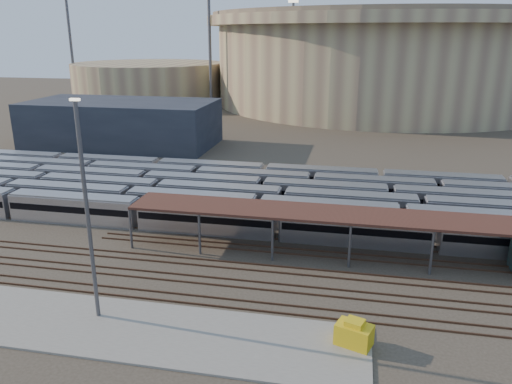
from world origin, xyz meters
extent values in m
plane|color=#383026|center=(0.00, 0.00, 0.00)|extent=(420.00, 420.00, 0.00)
cube|color=gray|center=(-5.00, -15.00, 0.10)|extent=(50.00, 9.00, 0.20)
cube|color=silver|center=(-9.99, 8.00, 1.80)|extent=(112.00, 2.90, 3.60)
cube|color=silver|center=(5.29, 12.20, 1.80)|extent=(112.00, 2.90, 3.60)
cube|color=silver|center=(8.05, 16.40, 1.80)|extent=(112.00, 2.90, 3.60)
cube|color=silver|center=(4.22, 20.60, 1.80)|extent=(112.00, 2.90, 3.60)
cube|color=silver|center=(-7.48, 24.80, 1.80)|extent=(112.00, 2.90, 3.60)
cube|color=silver|center=(3.08, 29.00, 1.80)|extent=(112.00, 2.90, 3.60)
cylinder|color=#505055|center=(-8.00, 1.30, 2.50)|extent=(0.30, 0.30, 5.00)
cylinder|color=#505055|center=(-8.00, 6.70, 2.50)|extent=(0.30, 0.30, 5.00)
cylinder|color=#505055|center=(0.57, 1.30, 2.50)|extent=(0.30, 0.30, 5.00)
cylinder|color=#505055|center=(0.57, 6.70, 2.50)|extent=(0.30, 0.30, 5.00)
cylinder|color=#505055|center=(9.14, 1.30, 2.50)|extent=(0.30, 0.30, 5.00)
cylinder|color=#505055|center=(9.14, 6.70, 2.50)|extent=(0.30, 0.30, 5.00)
cylinder|color=#505055|center=(17.71, 1.30, 2.50)|extent=(0.30, 0.30, 5.00)
cylinder|color=#505055|center=(17.71, 6.70, 2.50)|extent=(0.30, 0.30, 5.00)
cylinder|color=#505055|center=(26.29, 1.30, 2.50)|extent=(0.30, 0.30, 5.00)
cylinder|color=#505055|center=(26.29, 6.70, 2.50)|extent=(0.30, 0.30, 5.00)
cylinder|color=#505055|center=(34.86, 6.70, 2.50)|extent=(0.30, 0.30, 5.00)
cube|color=#351E15|center=(22.00, 4.00, 5.15)|extent=(60.00, 6.00, 0.30)
cube|color=#4C3323|center=(0.00, -1.75, 0.09)|extent=(170.00, 0.12, 0.18)
cube|color=#4C3323|center=(0.00, -0.25, 0.09)|extent=(170.00, 0.12, 0.18)
cube|color=#4C3323|center=(0.00, -5.75, 0.09)|extent=(170.00, 0.12, 0.18)
cube|color=#4C3323|center=(0.00, -4.25, 0.09)|extent=(170.00, 0.12, 0.18)
cube|color=#4C3323|center=(0.00, -9.75, 0.09)|extent=(170.00, 0.12, 0.18)
cube|color=#4C3323|center=(0.00, -8.25, 0.09)|extent=(170.00, 0.12, 0.18)
cylinder|color=tan|center=(25.00, 140.00, 14.00)|extent=(116.00, 116.00, 28.00)
cylinder|color=tan|center=(25.00, 140.00, 29.50)|extent=(124.00, 124.00, 3.00)
cylinder|color=#685B4A|center=(25.00, 140.00, 31.75)|extent=(120.00, 120.00, 1.50)
cylinder|color=tan|center=(-60.00, 130.00, 7.00)|extent=(56.00, 56.00, 14.00)
cube|color=#1E232D|center=(-35.00, 55.00, 5.00)|extent=(42.00, 20.00, 10.00)
cylinder|color=#505055|center=(-30.00, 110.00, 18.00)|extent=(1.00, 1.00, 36.00)
cylinder|color=#505055|center=(-85.00, 120.00, 18.00)|extent=(1.00, 1.00, 36.00)
cylinder|color=#505055|center=(-10.00, 160.00, 18.00)|extent=(1.00, 1.00, 36.00)
cylinder|color=#505055|center=(-4.37, -13.62, 9.91)|extent=(0.36, 0.36, 19.41)
cube|color=#FFF2CC|center=(-4.37, -13.62, 19.71)|extent=(0.82, 0.35, 0.20)
cube|color=gold|center=(18.50, -13.49, 1.11)|extent=(3.34, 2.68, 1.82)
camera|label=1|loc=(17.68, -49.79, 24.79)|focal=35.00mm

